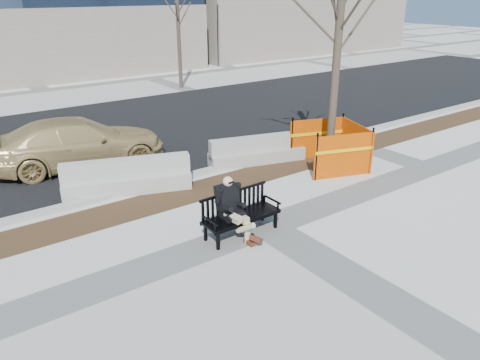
# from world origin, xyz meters

# --- Properties ---
(ground) EXTENTS (120.00, 120.00, 0.00)m
(ground) POSITION_xyz_m (0.00, 0.00, 0.00)
(ground) COLOR beige
(ground) RESTS_ON ground
(mulch_strip) EXTENTS (40.00, 1.20, 0.02)m
(mulch_strip) POSITION_xyz_m (0.00, 2.60, 0.00)
(mulch_strip) COLOR #47301C
(mulch_strip) RESTS_ON ground
(asphalt_street) EXTENTS (60.00, 10.40, 0.01)m
(asphalt_street) POSITION_xyz_m (0.00, 8.80, 0.00)
(asphalt_street) COLOR black
(asphalt_street) RESTS_ON ground
(curb) EXTENTS (60.00, 0.25, 0.12)m
(curb) POSITION_xyz_m (0.00, 3.55, 0.06)
(curb) COLOR #9E9B93
(curb) RESTS_ON ground
(bench) EXTENTS (1.80, 0.67, 0.95)m
(bench) POSITION_xyz_m (-0.66, 0.04, 0.00)
(bench) COLOR black
(bench) RESTS_ON ground
(seated_man) EXTENTS (0.60, 0.98, 1.36)m
(seated_man) POSITION_xyz_m (-0.90, 0.09, 0.00)
(seated_man) COLOR black
(seated_man) RESTS_ON ground
(tree_fence) EXTENTS (3.47, 3.47, 6.83)m
(tree_fence) POSITION_xyz_m (3.89, 1.84, 0.00)
(tree_fence) COLOR #EF5200
(tree_fence) RESTS_ON ground
(sedan) EXTENTS (5.22, 2.81, 1.44)m
(sedan) POSITION_xyz_m (-2.06, 6.28, 0.00)
(sedan) COLOR tan
(sedan) RESTS_ON ground
(jersey_barrier_left) EXTENTS (3.29, 1.69, 0.93)m
(jersey_barrier_left) POSITION_xyz_m (-1.73, 3.60, 0.00)
(jersey_barrier_left) COLOR #A6A29B
(jersey_barrier_left) RESTS_ON ground
(jersey_barrier_right) EXTENTS (3.04, 1.37, 0.86)m
(jersey_barrier_right) POSITION_xyz_m (2.36, 3.35, 0.00)
(jersey_barrier_right) COLOR #9B9991
(jersey_barrier_right) RESTS_ON ground
(far_tree_right) EXTENTS (2.67, 2.67, 5.97)m
(far_tree_right) POSITION_xyz_m (6.23, 14.97, 0.00)
(far_tree_right) COLOR #48392E
(far_tree_right) RESTS_ON ground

